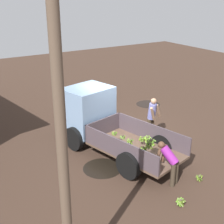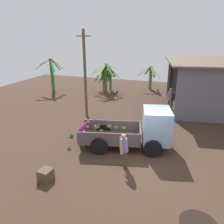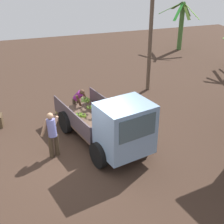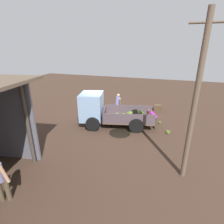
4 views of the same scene
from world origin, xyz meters
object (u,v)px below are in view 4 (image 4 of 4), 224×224
Objects in this scene: cargo_truck at (99,109)px; utility_pole at (195,103)px; person_foreground_visitor at (118,103)px; banana_bunch_on_ground_1 at (168,132)px; wooden_crate_0 at (158,108)px; banana_bunch_on_ground_0 at (160,122)px; person_bystander_near_shed at (0,178)px; person_worker_loading at (153,117)px.

cargo_truck is 6.36m from utility_pole.
person_foreground_visitor is 4.28m from banana_bunch_on_ground_1.
cargo_truck reaches higher than wooden_crate_0.
cargo_truck reaches higher than person_foreground_visitor.
banana_bunch_on_ground_0 is at bearing -31.69° from person_foreground_visitor.
person_bystander_near_shed is (1.34, 8.71, 0.03)m from person_foreground_visitor.
person_bystander_near_shed is at bearing 53.14° from banana_bunch_on_ground_1.
cargo_truck is 2.86× the size of person_bystander_near_shed.
person_worker_loading reaches higher than wooden_crate_0.
person_worker_loading reaches higher than banana_bunch_on_ground_1.
person_worker_loading is at bearing -49.43° from person_foreground_visitor.
person_worker_loading is 1.18m from banana_bunch_on_ground_0.
banana_bunch_on_ground_1 is at bearing 168.26° from cargo_truck.
banana_bunch_on_ground_0 is at bearing -138.47° from person_worker_loading.
wooden_crate_0 is (0.35, -2.55, 0.13)m from banana_bunch_on_ground_0.
person_bystander_near_shed is 8.47m from banana_bunch_on_ground_1.
person_bystander_near_shed is 9.27m from banana_bunch_on_ground_0.
cargo_truck is 4.44m from banana_bunch_on_ground_1.
person_foreground_visitor is at bearing -27.87° from banana_bunch_on_ground_1.
cargo_truck is at bearing -34.64° from utility_pole.
person_worker_loading is 0.76× the size of person_bystander_near_shed.
utility_pole is 8.09m from wooden_crate_0.
person_worker_loading is 1.27m from banana_bunch_on_ground_1.
person_foreground_visitor is (-0.61, -2.09, -0.17)m from cargo_truck.
banana_bunch_on_ground_0 is at bearing 123.00° from person_bystander_near_shed.
banana_bunch_on_ground_0 is at bearing -172.34° from cargo_truck.
person_bystander_near_shed is 6.43× the size of banana_bunch_on_ground_1.
utility_pole is 6.86m from person_bystander_near_shed.
wooden_crate_0 reaches higher than banana_bunch_on_ground_1.
utility_pole is 4.65m from banana_bunch_on_ground_1.
cargo_truck is 3.38m from person_worker_loading.
person_foreground_visitor is 3.31m from banana_bunch_on_ground_0.
banana_bunch_on_ground_0 is (-3.15, 0.65, -0.81)m from person_foreground_visitor.
person_foreground_visitor is 3.11m from person_worker_loading.
cargo_truck is 5.31m from wooden_crate_0.
banana_bunch_on_ground_1 is 0.52× the size of wooden_crate_0.
wooden_crate_0 is (-3.40, -3.99, -0.85)m from cargo_truck.
utility_pole reaches higher than banana_bunch_on_ground_0.
person_bystander_near_shed is 11.41m from wooden_crate_0.
utility_pole is 11.71× the size of wooden_crate_0.
person_worker_loading is at bearing -23.71° from banana_bunch_on_ground_1.
person_foreground_visitor is at bearing -11.60° from banana_bunch_on_ground_0.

